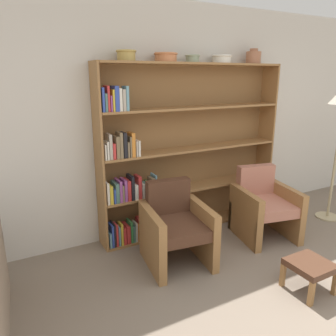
{
  "coord_description": "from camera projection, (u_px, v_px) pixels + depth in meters",
  "views": [
    {
      "loc": [
        -2.17,
        -1.13,
        1.92
      ],
      "look_at": [
        -0.55,
        1.88,
        0.95
      ],
      "focal_mm": 35.0,
      "sensor_mm": 36.0,
      "label": 1
    }
  ],
  "objects": [
    {
      "name": "wall_back",
      "position": [
        186.0,
        120.0,
        4.14
      ],
      "size": [
        12.0,
        0.06,
        2.75
      ],
      "color": "silver",
      "rests_on": "ground"
    },
    {
      "name": "bookshelf",
      "position": [
        177.0,
        155.0,
        4.01
      ],
      "size": [
        2.43,
        0.3,
        2.06
      ],
      "color": "olive",
      "rests_on": "ground"
    },
    {
      "name": "vase_tall",
      "position": [
        253.0,
        57.0,
        4.17
      ],
      "size": [
        0.19,
        0.19,
        0.18
      ],
      "color": "#A36647",
      "rests_on": "bookshelf"
    },
    {
      "name": "footstool",
      "position": [
        310.0,
        267.0,
        2.98
      ],
      "size": [
        0.36,
        0.36,
        0.29
      ],
      "color": "olive",
      "rests_on": "ground"
    },
    {
      "name": "bowl_slate",
      "position": [
        126.0,
        55.0,
        3.39
      ],
      "size": [
        0.21,
        0.21,
        0.11
      ],
      "color": "tan",
      "rests_on": "bookshelf"
    },
    {
      "name": "armchair_leather",
      "position": [
        176.0,
        227.0,
        3.43
      ],
      "size": [
        0.72,
        0.76,
        0.84
      ],
      "rotation": [
        0.0,
        0.0,
        3.01
      ],
      "color": "olive",
      "rests_on": "ground"
    },
    {
      "name": "bowl_copper",
      "position": [
        192.0,
        58.0,
        3.76
      ],
      "size": [
        0.17,
        0.17,
        0.08
      ],
      "color": "gray",
      "rests_on": "bookshelf"
    },
    {
      "name": "bowl_cream",
      "position": [
        222.0,
        58.0,
        3.95
      ],
      "size": [
        0.25,
        0.25,
        0.09
      ],
      "color": "silver",
      "rests_on": "bookshelf"
    },
    {
      "name": "bowl_sage",
      "position": [
        166.0,
        57.0,
        3.6
      ],
      "size": [
        0.26,
        0.26,
        0.1
      ],
      "color": "#C67547",
      "rests_on": "bookshelf"
    },
    {
      "name": "armchair_cushioned",
      "position": [
        264.0,
        206.0,
        3.99
      ],
      "size": [
        0.77,
        0.8,
        0.84
      ],
      "rotation": [
        0.0,
        0.0,
        2.93
      ],
      "color": "olive",
      "rests_on": "ground"
    }
  ]
}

